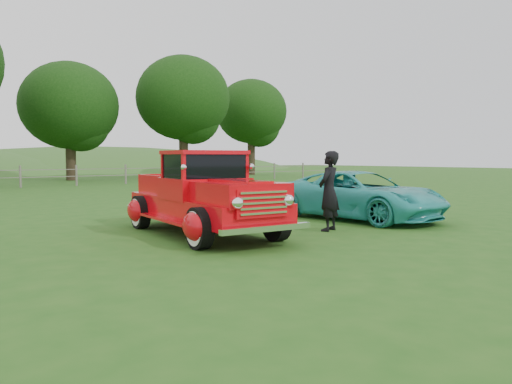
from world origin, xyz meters
TOP-DOWN VIEW (x-y plane):
  - ground at (0.00, 0.00)m, footprint 140.00×140.00m
  - fence_line at (0.00, 22.00)m, footprint 48.00×0.12m
  - tree_near_east at (5.00, 29.00)m, footprint 6.80×6.80m
  - tree_mid_east at (13.00, 27.00)m, footprint 7.20×7.20m
  - tree_far_east at (22.00, 30.00)m, footprint 6.60×6.60m
  - red_pickup at (-1.06, 2.05)m, footprint 2.61×5.14m
  - teal_sedan at (3.58, 1.69)m, footprint 2.35×4.70m
  - man at (1.42, 0.77)m, footprint 0.76×0.64m

SIDE VIEW (x-z plane):
  - ground at x=0.00m, z-range 0.00..0.00m
  - fence_line at x=0.00m, z-range 0.00..1.20m
  - teal_sedan at x=3.58m, z-range 0.00..1.28m
  - red_pickup at x=-1.06m, z-range -0.09..1.69m
  - man at x=1.42m, z-range 0.00..1.78m
  - tree_near_east at x=5.00m, z-range 1.08..9.41m
  - tree_far_east at x=22.00m, z-range 1.43..10.29m
  - tree_mid_east at x=13.00m, z-range 1.45..10.89m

